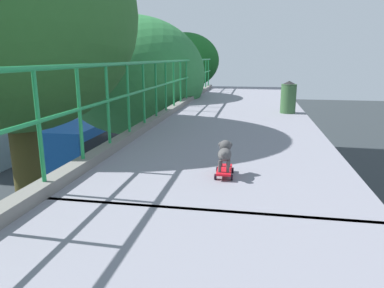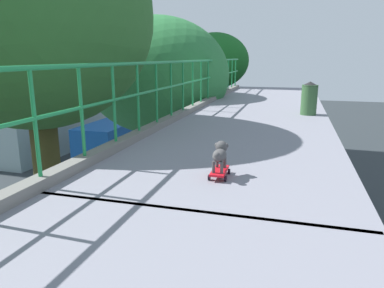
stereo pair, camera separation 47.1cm
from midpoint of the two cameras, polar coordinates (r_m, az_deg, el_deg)
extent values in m
cube|color=black|center=(3.35, -2.57, -10.48)|extent=(3.32, 0.06, 0.00)
cylinder|color=#1E8946|center=(3.93, -26.39, 2.40)|extent=(0.04, 0.04, 1.13)
cylinder|color=#1E8946|center=(4.63, -20.24, 4.49)|extent=(0.04, 0.04, 1.13)
cylinder|color=#1E8946|center=(5.38, -15.73, 5.99)|extent=(0.04, 0.04, 1.13)
cylinder|color=#1E8946|center=(6.15, -12.31, 7.10)|extent=(0.04, 0.04, 1.13)
cylinder|color=#1E8946|center=(6.93, -9.65, 7.94)|extent=(0.04, 0.04, 1.13)
cylinder|color=#1E8946|center=(7.74, -7.53, 8.59)|extent=(0.04, 0.04, 1.13)
cylinder|color=#1E8946|center=(8.55, -5.81, 9.11)|extent=(0.04, 0.04, 1.13)
cylinder|color=#1E8946|center=(9.36, -4.38, 9.54)|extent=(0.04, 0.04, 1.13)
cylinder|color=#1E8946|center=(10.19, -3.18, 9.89)|extent=(0.04, 0.04, 1.13)
cylinder|color=#1E8946|center=(11.01, -2.16, 10.19)|extent=(0.04, 0.04, 1.13)
cylinder|color=#1E8946|center=(11.84, -1.27, 10.44)|extent=(0.04, 0.04, 1.13)
cylinder|color=#1E8946|center=(12.68, -0.51, 10.66)|extent=(0.04, 0.04, 1.13)
cylinder|color=#1E8946|center=(13.51, 0.17, 10.85)|extent=(0.04, 0.04, 1.13)
cylinder|color=#1E8946|center=(14.35, 0.76, 11.01)|extent=(0.04, 0.04, 1.13)
cylinder|color=#1E8946|center=(15.18, 1.29, 11.16)|extent=(0.04, 0.04, 1.13)
cylinder|color=#1E8946|center=(16.02, 1.77, 11.29)|extent=(0.04, 0.04, 1.13)
cylinder|color=black|center=(15.52, -28.31, -12.93)|extent=(0.18, 0.63, 0.63)
cube|color=#124591|center=(24.95, -14.23, 1.28)|extent=(2.34, 11.68, 2.75)
cube|color=black|center=(24.85, -14.30, 2.36)|extent=(2.36, 10.74, 0.70)
cylinder|color=black|center=(28.50, -8.70, 0.64)|extent=(0.28, 0.96, 0.96)
cylinder|color=black|center=(29.29, -12.86, 0.81)|extent=(0.28, 0.96, 0.96)
cylinder|color=black|center=(21.96, -14.77, -3.61)|extent=(0.28, 0.96, 0.96)
cylinder|color=black|center=(22.98, -19.87, -3.22)|extent=(0.28, 0.96, 0.96)
cylinder|color=#484220|center=(8.63, -25.17, -12.94)|extent=(0.56, 0.56, 6.32)
ellipsoid|color=#2F662C|center=(7.85, -28.61, 17.69)|extent=(4.67, 4.67, 4.38)
cylinder|color=#4D4428|center=(13.75, -9.77, -5.38)|extent=(0.56, 0.56, 4.79)
ellipsoid|color=#2C743B|center=(13.03, -10.45, 10.60)|extent=(5.09, 5.09, 4.12)
cylinder|color=#523732|center=(21.42, -1.62, 2.78)|extent=(0.44, 0.44, 5.57)
ellipsoid|color=#195E21|center=(21.03, -1.69, 13.11)|extent=(3.83, 3.83, 3.13)
cube|color=red|center=(4.21, 1.99, -4.17)|extent=(0.18, 0.42, 0.02)
cylinder|color=black|center=(4.35, 3.41, -4.23)|extent=(0.03, 0.07, 0.06)
cylinder|color=black|center=(4.37, 0.96, -4.12)|extent=(0.03, 0.07, 0.06)
cylinder|color=black|center=(4.09, 3.07, -5.39)|extent=(0.03, 0.07, 0.06)
cylinder|color=black|center=(4.11, 0.47, -5.28)|extent=(0.03, 0.07, 0.06)
cylinder|color=#454445|center=(4.28, 2.76, -2.78)|extent=(0.04, 0.04, 0.14)
cylinder|color=#454445|center=(4.29, 1.51, -2.73)|extent=(0.04, 0.04, 0.14)
cylinder|color=#454445|center=(4.06, 2.44, -3.67)|extent=(0.04, 0.04, 0.14)
cylinder|color=#454445|center=(4.07, 1.13, -3.62)|extent=(0.04, 0.04, 0.14)
ellipsoid|color=#454445|center=(4.15, 1.98, -1.72)|extent=(0.17, 0.30, 0.14)
sphere|color=#454445|center=(4.25, 2.18, -0.36)|extent=(0.14, 0.14, 0.14)
ellipsoid|color=#43363E|center=(4.31, 2.27, -0.29)|extent=(0.05, 0.07, 0.04)
sphere|color=#454445|center=(4.24, 2.91, -0.15)|extent=(0.06, 0.06, 0.06)
sphere|color=#454445|center=(4.25, 1.46, -0.10)|extent=(0.06, 0.06, 0.06)
sphere|color=#454445|center=(3.98, 1.73, -1.72)|extent=(0.07, 0.07, 0.07)
cylinder|color=#355C34|center=(9.21, 13.66, 7.01)|extent=(0.37, 0.37, 0.72)
cone|color=black|center=(9.17, 13.80, 9.42)|extent=(0.38, 0.38, 0.10)
camera|label=1|loc=(0.24, -92.86, -0.70)|focal=33.53mm
camera|label=2|loc=(0.24, 87.14, 0.70)|focal=33.53mm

